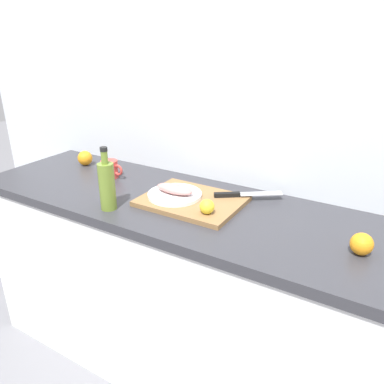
{
  "coord_description": "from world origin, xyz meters",
  "views": [
    {
      "loc": [
        0.76,
        -1.21,
        1.55
      ],
      "look_at": [
        0.03,
        0.02,
        0.95
      ],
      "focal_mm": 35.16,
      "sensor_mm": 36.0,
      "label": 1
    }
  ],
  "objects_px": {
    "cutting_board": "(192,201)",
    "fish_fillet": "(174,189)",
    "chef_knife": "(240,194)",
    "lemon_0": "(207,207)",
    "olive_oil_bottle": "(107,185)",
    "orange_0": "(362,244)",
    "white_plate": "(174,195)",
    "coffee_mug_0": "(110,169)"
  },
  "relations": [
    {
      "from": "cutting_board",
      "to": "fish_fillet",
      "type": "distance_m",
      "value": 0.09
    },
    {
      "from": "fish_fillet",
      "to": "chef_knife",
      "type": "relative_size",
      "value": 0.68
    },
    {
      "from": "fish_fillet",
      "to": "chef_knife",
      "type": "xyz_separation_m",
      "value": [
        0.23,
        0.14,
        -0.02
      ]
    },
    {
      "from": "lemon_0",
      "to": "olive_oil_bottle",
      "type": "height_order",
      "value": "olive_oil_bottle"
    },
    {
      "from": "cutting_board",
      "to": "olive_oil_bottle",
      "type": "height_order",
      "value": "olive_oil_bottle"
    },
    {
      "from": "fish_fillet",
      "to": "orange_0",
      "type": "relative_size",
      "value": 2.36
    },
    {
      "from": "chef_knife",
      "to": "orange_0",
      "type": "distance_m",
      "value": 0.54
    },
    {
      "from": "fish_fillet",
      "to": "orange_0",
      "type": "xyz_separation_m",
      "value": [
        0.74,
        -0.04,
        -0.02
      ]
    },
    {
      "from": "cutting_board",
      "to": "white_plate",
      "type": "bearing_deg",
      "value": -165.21
    },
    {
      "from": "cutting_board",
      "to": "white_plate",
      "type": "height_order",
      "value": "white_plate"
    },
    {
      "from": "lemon_0",
      "to": "white_plate",
      "type": "bearing_deg",
      "value": 160.4
    },
    {
      "from": "orange_0",
      "to": "chef_knife",
      "type": "bearing_deg",
      "value": 160.18
    },
    {
      "from": "lemon_0",
      "to": "olive_oil_bottle",
      "type": "bearing_deg",
      "value": -161.33
    },
    {
      "from": "lemon_0",
      "to": "coffee_mug_0",
      "type": "distance_m",
      "value": 0.63
    },
    {
      "from": "white_plate",
      "to": "coffee_mug_0",
      "type": "relative_size",
      "value": 1.88
    },
    {
      "from": "olive_oil_bottle",
      "to": "white_plate",
      "type": "bearing_deg",
      "value": 46.94
    },
    {
      "from": "cutting_board",
      "to": "lemon_0",
      "type": "xyz_separation_m",
      "value": [
        0.12,
        -0.09,
        0.04
      ]
    },
    {
      "from": "lemon_0",
      "to": "olive_oil_bottle",
      "type": "xyz_separation_m",
      "value": [
        -0.38,
        -0.13,
        0.05
      ]
    },
    {
      "from": "white_plate",
      "to": "coffee_mug_0",
      "type": "height_order",
      "value": "coffee_mug_0"
    },
    {
      "from": "fish_fillet",
      "to": "lemon_0",
      "type": "xyz_separation_m",
      "value": [
        0.2,
        -0.07,
        -0.0
      ]
    },
    {
      "from": "lemon_0",
      "to": "coffee_mug_0",
      "type": "xyz_separation_m",
      "value": [
        -0.62,
        0.14,
        -0.01
      ]
    },
    {
      "from": "olive_oil_bottle",
      "to": "orange_0",
      "type": "height_order",
      "value": "olive_oil_bottle"
    },
    {
      "from": "white_plate",
      "to": "chef_knife",
      "type": "relative_size",
      "value": 0.9
    },
    {
      "from": "chef_knife",
      "to": "white_plate",
      "type": "bearing_deg",
      "value": 176.09
    },
    {
      "from": "cutting_board",
      "to": "olive_oil_bottle",
      "type": "bearing_deg",
      "value": -140.08
    },
    {
      "from": "coffee_mug_0",
      "to": "orange_0",
      "type": "relative_size",
      "value": 1.68
    },
    {
      "from": "chef_knife",
      "to": "cutting_board",
      "type": "bearing_deg",
      "value": -177.54
    },
    {
      "from": "fish_fillet",
      "to": "coffee_mug_0",
      "type": "height_order",
      "value": "coffee_mug_0"
    },
    {
      "from": "white_plate",
      "to": "olive_oil_bottle",
      "type": "distance_m",
      "value": 0.28
    },
    {
      "from": "chef_knife",
      "to": "olive_oil_bottle",
      "type": "bearing_deg",
      "value": -176.25
    },
    {
      "from": "chef_knife",
      "to": "olive_oil_bottle",
      "type": "relative_size",
      "value": 0.98
    },
    {
      "from": "fish_fillet",
      "to": "cutting_board",
      "type": "bearing_deg",
      "value": 14.79
    },
    {
      "from": "cutting_board",
      "to": "lemon_0",
      "type": "bearing_deg",
      "value": -36.73
    },
    {
      "from": "white_plate",
      "to": "fish_fillet",
      "type": "distance_m",
      "value": 0.03
    },
    {
      "from": "coffee_mug_0",
      "to": "orange_0",
      "type": "height_order",
      "value": "coffee_mug_0"
    },
    {
      "from": "fish_fillet",
      "to": "lemon_0",
      "type": "height_order",
      "value": "lemon_0"
    },
    {
      "from": "cutting_board",
      "to": "fish_fillet",
      "type": "height_order",
      "value": "fish_fillet"
    },
    {
      "from": "cutting_board",
      "to": "lemon_0",
      "type": "height_order",
      "value": "lemon_0"
    },
    {
      "from": "fish_fillet",
      "to": "olive_oil_bottle",
      "type": "bearing_deg",
      "value": -133.06
    },
    {
      "from": "white_plate",
      "to": "chef_knife",
      "type": "height_order",
      "value": "chef_knife"
    },
    {
      "from": "coffee_mug_0",
      "to": "orange_0",
      "type": "distance_m",
      "value": 1.17
    },
    {
      "from": "chef_knife",
      "to": "fish_fillet",
      "type": "bearing_deg",
      "value": 176.09
    }
  ]
}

